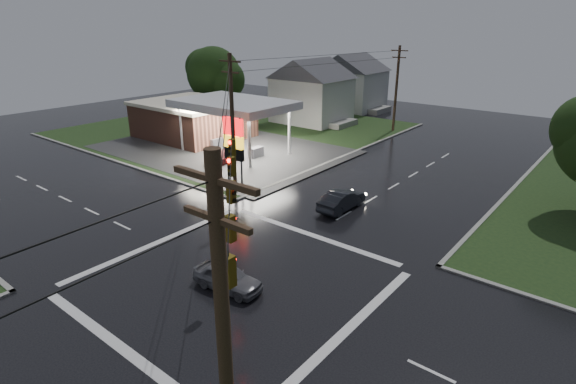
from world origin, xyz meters
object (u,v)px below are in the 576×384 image
Objects in this scene: utility_pole_se at (226,379)px; utility_pole_n at (396,88)px; pylon_sign at (234,141)px; tree_nw_behind at (214,74)px; gas_station at (198,118)px; house_near at (312,90)px; utility_pole_nw at (233,124)px; house_far at (352,81)px; car_crossing at (227,278)px; car_pump at (224,157)px; car_north at (342,200)px.

utility_pole_se is 51.16m from utility_pole_n.
tree_nw_behind reaches higher than pylon_sign.
gas_station is 4.37× the size of pylon_sign.
gas_station is 17.07m from house_near.
utility_pole_nw reaches higher than house_far.
car_crossing reaches higher than car_pump.
car_pump is at bearing -80.29° from house_far.
utility_pole_nw is at bearing -66.63° from house_near.
house_near reaches higher than pylon_sign.
tree_nw_behind is (-43.34, 39.49, 0.46)m from utility_pole_se.
utility_pole_nw and utility_pole_se have the same top height.
utility_pole_nw reaches higher than utility_pole_n.
house_near is 12.04m from house_far.
car_north is at bearing -13.21° from car_pump.
tree_nw_behind is at bearing 139.90° from utility_pole_nw.
house_near reaches higher than car_pump.
pylon_sign reaches higher than car_pump.
utility_pole_n reaches higher than car_pump.
utility_pole_n is at bearing 87.92° from pylon_sign.
utility_pole_nw reaches higher than car_pump.
gas_station is 24.60m from utility_pole_n.
utility_pole_nw is (16.18, -10.20, 3.17)m from gas_station.
pylon_sign is 1.55× the size of car_crossing.
car_crossing is (9.81, -38.89, -4.81)m from utility_pole_n.
utility_pole_se is 35.69m from car_pump.
house_near is 1.00× the size of house_far.
house_near is (4.73, 16.30, 1.86)m from gas_station.
pylon_sign is at bearing -92.08° from utility_pole_n.
tree_nw_behind reaches higher than house_far.
utility_pole_se reaches higher than car_pump.
car_north is 1.16× the size of car_crossing.
gas_station is 2.37× the size of house_near.
utility_pole_se is 2.45× the size of car_north.
house_near is at bearing 73.83° from gas_station.
pylon_sign is 0.54× the size of house_near.
gas_station is at bearing 140.30° from utility_pole_se.
tree_nw_behind is (-24.34, -8.01, 0.71)m from utility_pole_n.
gas_station is 5.93× the size of car_pump.
utility_pole_se is at bearing -61.32° from house_far.
utility_pole_se reaches higher than car_crossing.
house_far is (-1.00, 12.00, 0.00)m from house_near.
utility_pole_n is (-19.00, 47.50, -0.25)m from utility_pole_se.
house_near is at bearing -170.09° from utility_pole_n.
utility_pole_se is 54.77m from house_near.
pylon_sign is at bearing 135.00° from utility_pole_se.
pylon_sign is at bearing -39.19° from car_pump.
gas_station is at bearing -131.47° from utility_pole_n.
car_pump is at bearing -41.04° from tree_nw_behind.
utility_pole_nw is at bearing 135.00° from utility_pole_se.
pylon_sign is 39.21m from house_far.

